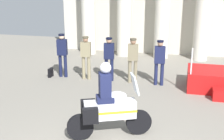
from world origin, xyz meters
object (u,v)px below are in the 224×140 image
(officer_in_row_1, at_px, (86,54))
(officer_in_row_2, at_px, (109,56))
(motorcycle_with_rider, at_px, (107,107))
(officer_in_row_0, at_px, (62,52))
(officer_in_row_4, at_px, (160,59))
(briefcase_on_ground, at_px, (51,73))
(officer_in_row_3, at_px, (133,57))

(officer_in_row_1, xyz_separation_m, officer_in_row_2, (0.91, 0.04, -0.01))
(motorcycle_with_rider, bearing_deg, officer_in_row_0, 100.97)
(officer_in_row_0, xyz_separation_m, officer_in_row_4, (3.83, -0.08, -0.04))
(officer_in_row_2, distance_m, briefcase_on_ground, 2.54)
(officer_in_row_1, height_order, motorcycle_with_rider, motorcycle_with_rider)
(officer_in_row_1, distance_m, briefcase_on_ground, 1.70)
(motorcycle_with_rider, relative_size, briefcase_on_ground, 5.44)
(officer_in_row_1, bearing_deg, motorcycle_with_rider, 108.13)
(briefcase_on_ground, bearing_deg, officer_in_row_1, 3.22)
(officer_in_row_1, distance_m, officer_in_row_4, 2.83)
(officer_in_row_4, bearing_deg, motorcycle_with_rider, 71.32)
(officer_in_row_3, bearing_deg, motorcycle_with_rider, 84.75)
(officer_in_row_3, height_order, officer_in_row_4, officer_in_row_3)
(officer_in_row_2, distance_m, motorcycle_with_rider, 4.37)
(motorcycle_with_rider, bearing_deg, officer_in_row_1, 91.14)
(officer_in_row_2, bearing_deg, officer_in_row_0, -7.11)
(officer_in_row_1, relative_size, officer_in_row_4, 1.01)
(officer_in_row_1, distance_m, officer_in_row_2, 0.91)
(officer_in_row_3, height_order, motorcycle_with_rider, motorcycle_with_rider)
(officer_in_row_2, xyz_separation_m, officer_in_row_4, (1.92, -0.07, -0.00))
(officer_in_row_0, distance_m, briefcase_on_ground, 0.99)
(officer_in_row_1, bearing_deg, officer_in_row_3, 173.07)
(officer_in_row_2, relative_size, officer_in_row_4, 1.00)
(officer_in_row_3, xyz_separation_m, motorcycle_with_rider, (0.12, -4.20, -0.21))
(officer_in_row_0, bearing_deg, motorcycle_with_rider, 117.95)
(officer_in_row_1, height_order, officer_in_row_3, officer_in_row_3)
(officer_in_row_2, height_order, briefcase_on_ground, officer_in_row_2)
(officer_in_row_0, relative_size, officer_in_row_4, 1.04)
(officer_in_row_0, distance_m, officer_in_row_4, 3.83)
(officer_in_row_3, bearing_deg, officer_in_row_2, -9.61)
(officer_in_row_1, height_order, officer_in_row_4, officer_in_row_1)
(motorcycle_with_rider, distance_m, briefcase_on_ground, 5.40)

